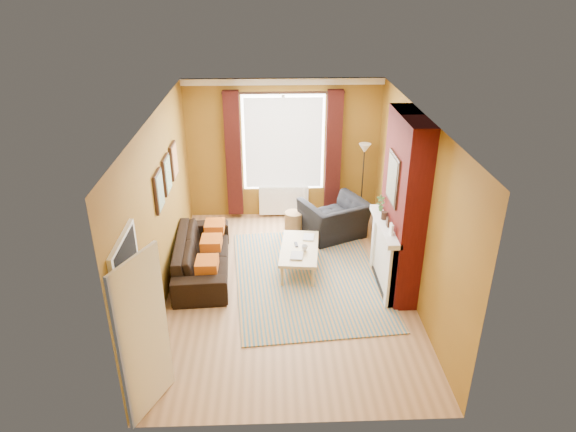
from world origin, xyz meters
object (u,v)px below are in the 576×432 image
at_px(sofa, 202,255).
at_px(wicker_stool, 294,223).
at_px(coffee_table, 299,250).
at_px(floor_lamp, 364,161).
at_px(armchair, 334,219).

bearing_deg(sofa, wicker_stool, -53.65).
bearing_deg(wicker_stool, sofa, -140.19).
height_order(coffee_table, wicker_stool, wicker_stool).
bearing_deg(coffee_table, sofa, -172.61).
bearing_deg(floor_lamp, wicker_stool, -158.68).
height_order(armchair, floor_lamp, floor_lamp).
bearing_deg(armchair, sofa, 1.38).
bearing_deg(floor_lamp, armchair, -132.39).
relative_size(sofa, coffee_table, 1.68).
xyz_separation_m(sofa, coffee_table, (1.62, 0.03, 0.05)).
bearing_deg(sofa, floor_lamp, -61.34).
xyz_separation_m(wicker_stool, floor_lamp, (1.38, 0.54, 1.05)).
distance_m(sofa, floor_lamp, 3.64).
height_order(armchair, wicker_stool, armchair).
bearing_deg(coffee_table, floor_lamp, 60.13).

